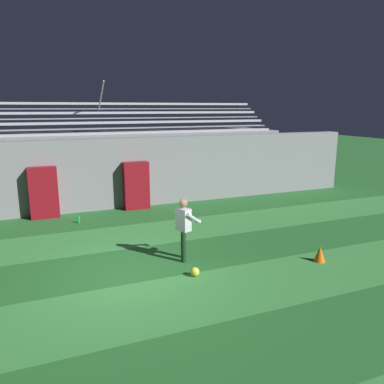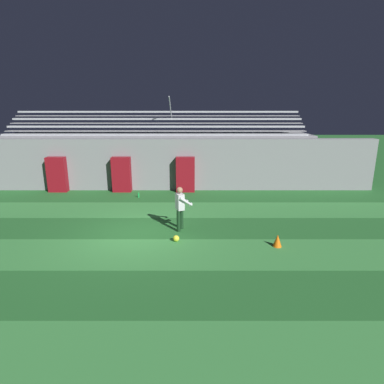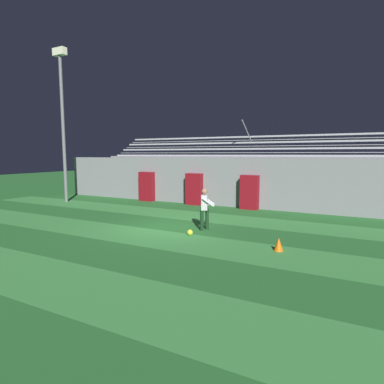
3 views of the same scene
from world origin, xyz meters
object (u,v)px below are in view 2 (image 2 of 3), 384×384
Objects in this scene: goalkeeper at (179,206)px; traffic_cone at (276,240)px; soccer_ball at (175,238)px; padding_pillar_far_left at (55,175)px; padding_pillar_gate_right at (184,175)px; water_bottle at (137,195)px; padding_pillar_gate_left at (120,175)px.

goalkeeper is 3.66m from traffic_cone.
padding_pillar_far_left is at bearing 135.41° from soccer_ball.
water_bottle is (-2.37, -1.15, -0.82)m from padding_pillar_gate_right.
padding_pillar_gate_right is at bearing 89.20° from goalkeeper.
padding_pillar_gate_left is 6.49m from goalkeeper.
traffic_cone is 8.09m from water_bottle.
soccer_ball is 0.52× the size of traffic_cone.
water_bottle is at bearing 133.43° from traffic_cone.
padding_pillar_far_left is (-3.47, 0.00, 0.00)m from padding_pillar_gate_left.
goalkeeper is (3.36, -5.56, 0.01)m from padding_pillar_gate_left.
water_bottle is at bearing -47.27° from padding_pillar_gate_left.
padding_pillar_gate_left reaches higher than goalkeeper.
padding_pillar_gate_left is 3.47m from padding_pillar_far_left.
padding_pillar_far_left reaches higher than traffic_cone.
padding_pillar_far_left reaches higher than goalkeeper.
goalkeeper reaches higher than soccer_ball.
padding_pillar_gate_left is 9.68m from traffic_cone.
traffic_cone reaches higher than soccer_ball.
padding_pillar_gate_right is 2.76m from water_bottle.
padding_pillar_gate_right is 6.67m from soccer_ball.
padding_pillar_gate_right is (3.43, 0.00, 0.00)m from padding_pillar_gate_left.
traffic_cone is 1.75× the size of water_bottle.
padding_pillar_gate_right is 1.13× the size of goalkeeper.
goalkeeper is 1.35m from soccer_ball.
goalkeeper is at bearing -62.51° from water_bottle.
padding_pillar_gate_right reaches higher than water_bottle.
water_bottle is (4.53, -1.15, -0.82)m from padding_pillar_far_left.
padding_pillar_gate_left is 3.43m from padding_pillar_gate_right.
padding_pillar_gate_right and padding_pillar_far_left have the same top height.
soccer_ball is at bearing 173.03° from traffic_cone.
padding_pillar_gate_left is at bearing 0.00° from padding_pillar_far_left.
padding_pillar_gate_right is 1.00× the size of padding_pillar_far_left.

